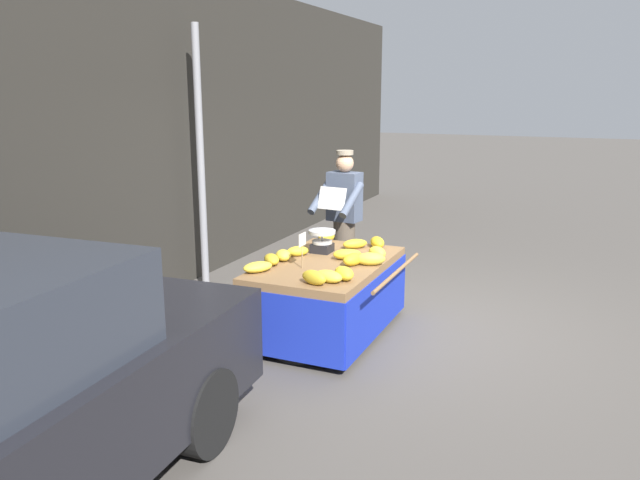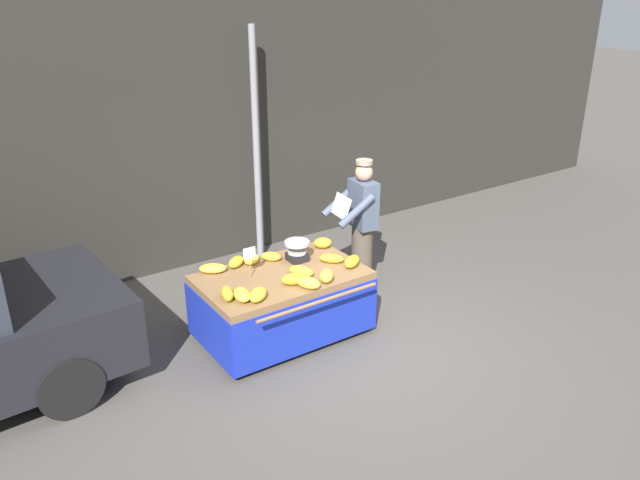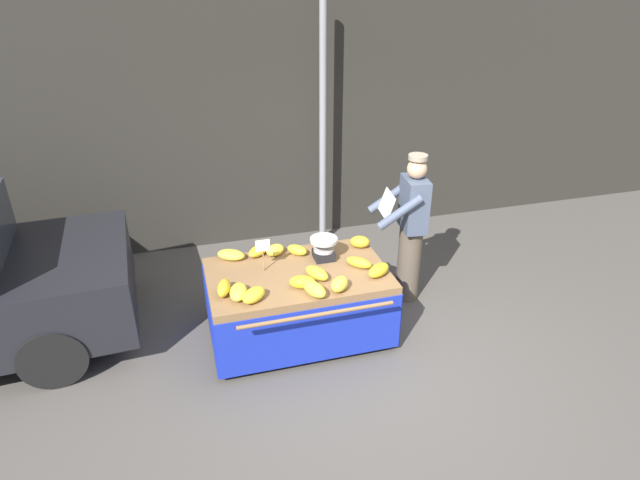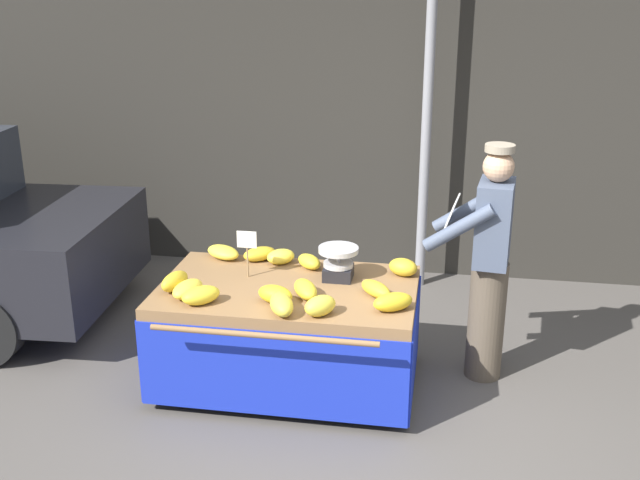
% 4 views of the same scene
% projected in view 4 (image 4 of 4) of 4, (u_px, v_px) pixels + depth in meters
% --- Properties ---
extents(ground_plane, '(60.00, 60.00, 0.00)m').
position_uv_depth(ground_plane, '(359.00, 446.00, 4.73)').
color(ground_plane, '#514C47').
extents(back_wall, '(16.00, 0.24, 3.81)m').
position_uv_depth(back_wall, '(403.00, 74.00, 6.98)').
color(back_wall, '#2D2B26').
rests_on(back_wall, ground).
extents(street_pole, '(0.09, 0.09, 3.15)m').
position_uv_depth(street_pole, '(427.00, 118.00, 6.66)').
color(street_pole, gray).
rests_on(street_pole, ground).
extents(banana_cart, '(1.78, 1.29, 0.75)m').
position_uv_depth(banana_cart, '(288.00, 313.00, 5.27)').
color(banana_cart, olive).
rests_on(banana_cart, ground).
extents(weighing_scale, '(0.28, 0.28, 0.23)m').
position_uv_depth(weighing_scale, '(338.00, 263.00, 5.29)').
color(weighing_scale, black).
rests_on(weighing_scale, banana_cart).
extents(price_sign, '(0.14, 0.01, 0.34)m').
position_uv_depth(price_sign, '(247.00, 244.00, 5.28)').
color(price_sign, '#997A51').
rests_on(price_sign, banana_cart).
extents(banana_bunch_0, '(0.25, 0.25, 0.10)m').
position_uv_depth(banana_bunch_0, '(309.00, 262.00, 5.51)').
color(banana_bunch_0, yellow).
rests_on(banana_bunch_0, banana_cart).
extents(banana_bunch_1, '(0.30, 0.29, 0.12)m').
position_uv_depth(banana_bunch_1, '(201.00, 295.00, 4.92)').
color(banana_bunch_1, yellow).
rests_on(banana_bunch_1, banana_cart).
extents(banana_bunch_2, '(0.29, 0.27, 0.10)m').
position_uv_depth(banana_bunch_2, '(260.00, 254.00, 5.66)').
color(banana_bunch_2, gold).
rests_on(banana_bunch_2, banana_cart).
extents(banana_bunch_3, '(0.28, 0.22, 0.12)m').
position_uv_depth(banana_bunch_3, '(275.00, 294.00, 4.93)').
color(banana_bunch_3, gold).
rests_on(banana_bunch_3, banana_cart).
extents(banana_bunch_4, '(0.24, 0.32, 0.12)m').
position_uv_depth(banana_bunch_4, '(281.00, 304.00, 4.77)').
color(banana_bunch_4, yellow).
rests_on(banana_bunch_4, banana_cart).
extents(banana_bunch_5, '(0.28, 0.28, 0.10)m').
position_uv_depth(banana_bunch_5, '(376.00, 289.00, 5.03)').
color(banana_bunch_5, gold).
rests_on(banana_bunch_5, banana_cart).
extents(banana_bunch_6, '(0.25, 0.31, 0.11)m').
position_uv_depth(banana_bunch_6, '(305.00, 289.00, 5.02)').
color(banana_bunch_6, yellow).
rests_on(banana_bunch_6, banana_cart).
extents(banana_bunch_7, '(0.26, 0.24, 0.11)m').
position_uv_depth(banana_bunch_7, '(281.00, 257.00, 5.59)').
color(banana_bunch_7, yellow).
rests_on(banana_bunch_7, banana_cart).
extents(banana_bunch_8, '(0.25, 0.26, 0.13)m').
position_uv_depth(banana_bunch_8, '(320.00, 306.00, 4.75)').
color(banana_bunch_8, yellow).
rests_on(banana_bunch_8, banana_cart).
extents(banana_bunch_9, '(0.34, 0.30, 0.10)m').
position_uv_depth(banana_bunch_9, '(223.00, 252.00, 5.70)').
color(banana_bunch_9, yellow).
rests_on(banana_bunch_9, banana_cart).
extents(banana_bunch_10, '(0.22, 0.30, 0.10)m').
position_uv_depth(banana_bunch_10, '(188.00, 289.00, 5.03)').
color(banana_bunch_10, yellow).
rests_on(banana_bunch_10, banana_cart).
extents(banana_bunch_11, '(0.18, 0.28, 0.13)m').
position_uv_depth(banana_bunch_11, '(175.00, 281.00, 5.12)').
color(banana_bunch_11, gold).
rests_on(banana_bunch_11, banana_cart).
extents(banana_bunch_12, '(0.30, 0.26, 0.12)m').
position_uv_depth(banana_bunch_12, '(393.00, 302.00, 4.82)').
color(banana_bunch_12, gold).
rests_on(banana_bunch_12, banana_cart).
extents(banana_bunch_13, '(0.25, 0.22, 0.12)m').
position_uv_depth(banana_bunch_13, '(403.00, 267.00, 5.37)').
color(banana_bunch_13, gold).
rests_on(banana_bunch_13, banana_cart).
extents(vendor_person, '(0.62, 0.56, 1.71)m').
position_uv_depth(vendor_person, '(488.00, 263.00, 5.28)').
color(vendor_person, brown).
rests_on(vendor_person, ground).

